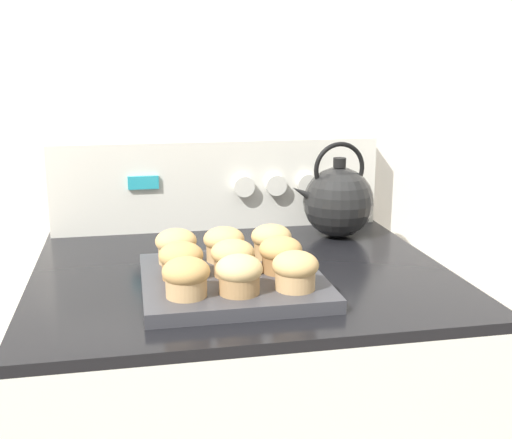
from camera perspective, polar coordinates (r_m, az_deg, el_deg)
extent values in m
cube|color=white|center=(1.47, -3.86, 10.16)|extent=(8.00, 0.05, 2.40)
cube|color=black|center=(1.18, -1.42, -4.69)|extent=(0.74, 0.66, 0.02)
cube|color=silver|center=(1.45, -3.48, 3.15)|extent=(0.73, 0.05, 0.20)
cube|color=teal|center=(1.40, -9.99, 3.25)|extent=(0.07, 0.01, 0.03)
cylinder|color=silver|center=(1.42, -1.08, 2.96)|extent=(0.05, 0.02, 0.05)
cylinder|color=silver|center=(1.43, 1.79, 3.07)|extent=(0.05, 0.02, 0.05)
cylinder|color=silver|center=(1.45, 4.60, 3.16)|extent=(0.05, 0.02, 0.05)
cylinder|color=silver|center=(1.47, 7.34, 3.25)|extent=(0.05, 0.02, 0.05)
cube|color=#38383D|center=(1.08, -2.12, -5.50)|extent=(0.30, 0.30, 0.02)
cylinder|color=tan|center=(0.98, -6.21, -5.92)|extent=(0.06, 0.06, 0.03)
ellipsoid|color=tan|center=(0.97, -6.24, -4.62)|extent=(0.07, 0.07, 0.04)
cylinder|color=#A37A4C|center=(0.99, -1.50, -5.69)|extent=(0.06, 0.06, 0.03)
ellipsoid|color=tan|center=(0.98, -1.51, -4.40)|extent=(0.07, 0.07, 0.04)
cylinder|color=tan|center=(1.01, 3.50, -5.32)|extent=(0.06, 0.06, 0.03)
ellipsoid|color=tan|center=(1.00, 3.52, -4.05)|extent=(0.07, 0.07, 0.04)
cylinder|color=olive|center=(1.06, -6.65, -4.39)|extent=(0.06, 0.06, 0.03)
ellipsoid|color=tan|center=(1.05, -6.69, -3.18)|extent=(0.07, 0.07, 0.04)
cylinder|color=#A37A4C|center=(1.07, -2.08, -4.16)|extent=(0.06, 0.06, 0.03)
ellipsoid|color=tan|center=(1.06, -2.09, -2.96)|extent=(0.07, 0.07, 0.04)
cylinder|color=olive|center=(1.09, 2.19, -3.85)|extent=(0.06, 0.06, 0.03)
ellipsoid|color=tan|center=(1.08, 2.20, -2.66)|extent=(0.07, 0.07, 0.04)
cylinder|color=tan|center=(1.14, -7.09, -3.05)|extent=(0.06, 0.06, 0.03)
ellipsoid|color=tan|center=(1.14, -7.13, -1.92)|extent=(0.07, 0.07, 0.04)
cylinder|color=tan|center=(1.15, -2.86, -2.88)|extent=(0.06, 0.06, 0.03)
ellipsoid|color=tan|center=(1.14, -2.88, -1.75)|extent=(0.07, 0.07, 0.04)
cylinder|color=tan|center=(1.16, 1.37, -2.62)|extent=(0.06, 0.06, 0.03)
ellipsoid|color=tan|center=(1.16, 1.37, -1.50)|extent=(0.07, 0.07, 0.04)
sphere|color=black|center=(1.38, 7.33, 1.54)|extent=(0.15, 0.15, 0.15)
cylinder|color=black|center=(1.36, 7.44, 5.04)|extent=(0.03, 0.03, 0.02)
cone|color=black|center=(1.35, 4.67, 2.14)|extent=(0.09, 0.04, 0.07)
torus|color=black|center=(1.37, 7.42, 4.47)|extent=(0.12, 0.02, 0.12)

